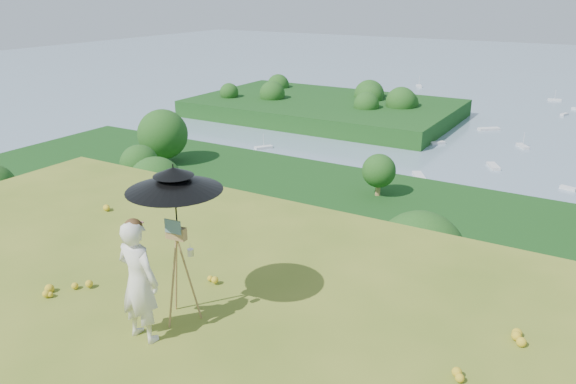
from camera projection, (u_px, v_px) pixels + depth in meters
The scene contains 9 objects.
shoreline_tier at pixel (537, 292), 79.04m from camera, with size 170.00×28.00×8.00m, color #726D5B.
peninsula at pixel (324, 100), 177.28m from camera, with size 90.00×60.00×12.00m, color #0F3811, non-canonical shape.
slope_trees at pixel (497, 279), 39.54m from camera, with size 110.00×50.00×6.00m, color #164916, non-canonical shape.
harbor_town at pixel (544, 250), 76.82m from camera, with size 110.00×22.00×5.00m, color silver, non-canonical shape.
moored_boats at pixel (537, 135), 153.74m from camera, with size 140.00×140.00×0.70m, color silver, non-canonical shape.
painter at pixel (139, 281), 7.02m from camera, with size 0.60×0.39×1.65m, color silver.
field_easel at pixel (179, 270), 7.47m from camera, with size 0.56×0.56×1.49m, color olive, non-canonical shape.
sun_umbrella at pixel (175, 201), 7.16m from camera, with size 1.24×1.24×0.99m, color black, non-canonical shape.
painter_cap at pixel (133, 224), 6.76m from camera, with size 0.22×0.26×0.10m, color #C36B78, non-canonical shape.
Camera 1 is at (5.23, -2.67, 4.27)m, focal length 35.00 mm.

